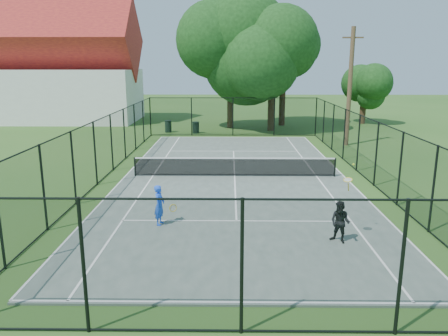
{
  "coord_description": "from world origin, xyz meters",
  "views": [
    {
      "loc": [
        -0.26,
        -21.19,
        5.57
      ],
      "look_at": [
        -0.49,
        -3.0,
        1.2
      ],
      "focal_mm": 35.0,
      "sensor_mm": 36.0,
      "label": 1
    }
  ],
  "objects_px": {
    "utility_pole": "(350,87)",
    "tennis_net": "(235,166)",
    "trash_bin_right": "(196,127)",
    "trash_bin_left": "(168,126)",
    "player_blue": "(160,205)",
    "player_black": "(340,222)"
  },
  "relations": [
    {
      "from": "utility_pole",
      "to": "player_black",
      "type": "height_order",
      "value": "utility_pole"
    },
    {
      "from": "player_blue",
      "to": "trash_bin_right",
      "type": "bearing_deg",
      "value": 90.91
    },
    {
      "from": "player_black",
      "to": "trash_bin_left",
      "type": "bearing_deg",
      "value": 110.5
    },
    {
      "from": "tennis_net",
      "to": "trash_bin_right",
      "type": "relative_size",
      "value": 10.71
    },
    {
      "from": "tennis_net",
      "to": "utility_pole",
      "type": "bearing_deg",
      "value": 48.71
    },
    {
      "from": "trash_bin_left",
      "to": "player_black",
      "type": "xyz_separation_m",
      "value": [
        8.57,
        -22.93,
        0.23
      ]
    },
    {
      "from": "trash_bin_right",
      "to": "utility_pole",
      "type": "relative_size",
      "value": 0.12
    },
    {
      "from": "utility_pole",
      "to": "trash_bin_left",
      "type": "bearing_deg",
      "value": 156.83
    },
    {
      "from": "tennis_net",
      "to": "player_black",
      "type": "relative_size",
      "value": 4.19
    },
    {
      "from": "trash_bin_left",
      "to": "player_blue",
      "type": "bearing_deg",
      "value": -82.93
    },
    {
      "from": "trash_bin_right",
      "to": "utility_pole",
      "type": "xyz_separation_m",
      "value": [
        10.93,
        -5.18,
        3.56
      ]
    },
    {
      "from": "tennis_net",
      "to": "trash_bin_right",
      "type": "bearing_deg",
      "value": 102.03
    },
    {
      "from": "utility_pole",
      "to": "player_blue",
      "type": "bearing_deg",
      "value": -123.92
    },
    {
      "from": "utility_pole",
      "to": "tennis_net",
      "type": "bearing_deg",
      "value": -131.29
    },
    {
      "from": "player_black",
      "to": "trash_bin_right",
      "type": "bearing_deg",
      "value": 105.55
    },
    {
      "from": "tennis_net",
      "to": "player_black",
      "type": "distance_m",
      "value": 8.86
    },
    {
      "from": "trash_bin_left",
      "to": "trash_bin_right",
      "type": "height_order",
      "value": "trash_bin_left"
    },
    {
      "from": "trash_bin_right",
      "to": "player_blue",
      "type": "bearing_deg",
      "value": -89.09
    },
    {
      "from": "trash_bin_right",
      "to": "trash_bin_left",
      "type": "bearing_deg",
      "value": 168.17
    },
    {
      "from": "trash_bin_right",
      "to": "utility_pole",
      "type": "bearing_deg",
      "value": -25.38
    },
    {
      "from": "trash_bin_right",
      "to": "tennis_net",
      "type": "bearing_deg",
      "value": -77.97
    },
    {
      "from": "utility_pole",
      "to": "trash_bin_right",
      "type": "bearing_deg",
      "value": 154.62
    }
  ]
}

